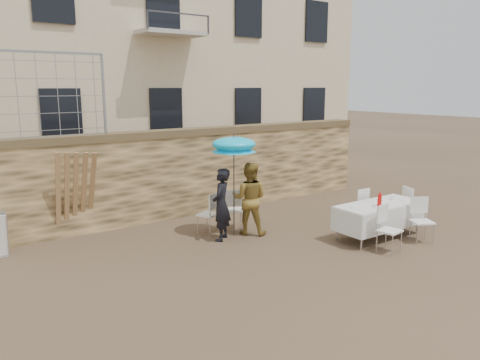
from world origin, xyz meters
TOP-DOWN VIEW (x-y plane):
  - ground at (0.00, 0.00)m, footprint 80.00×80.00m
  - stone_wall at (0.00, 5.00)m, footprint 13.00×0.50m
  - chain_link_fence at (-3.00, 5.00)m, footprint 3.20×0.06m
  - man_suit at (0.25, 2.69)m, footprint 0.68×0.67m
  - woman_dress at (1.00, 2.69)m, footprint 1.00×1.00m
  - umbrella at (0.65, 2.79)m, footprint 1.00×1.00m
  - couple_chair_left at (0.25, 3.24)m, footprint 0.63×0.63m
  - couple_chair_right at (0.95, 3.24)m, footprint 0.65×0.65m
  - banquet_table at (3.20, 0.84)m, footprint 2.10×0.85m
  - soda_bottle at (3.00, 0.69)m, footprint 0.09×0.09m
  - table_chair_front_left at (2.60, 0.09)m, footprint 0.55×0.55m
  - table_chair_front_right at (3.70, 0.09)m, footprint 0.65×0.65m
  - table_chair_back at (3.40, 1.64)m, footprint 0.48×0.48m
  - table_chair_side at (4.60, 0.94)m, footprint 0.60×0.60m
  - wood_planks at (-2.35, 4.60)m, footprint 0.70×0.20m

SIDE VIEW (x-z plane):
  - ground at x=0.00m, z-range 0.00..0.00m
  - couple_chair_left at x=0.25m, z-range 0.00..0.96m
  - couple_chair_right at x=0.95m, z-range 0.00..0.96m
  - table_chair_front_left at x=2.60m, z-range 0.00..0.96m
  - table_chair_front_right at x=3.70m, z-range 0.00..0.96m
  - table_chair_back at x=3.40m, z-range 0.00..0.96m
  - table_chair_side at x=4.60m, z-range 0.00..0.96m
  - banquet_table at x=3.20m, z-range 0.34..1.12m
  - man_suit at x=0.25m, z-range 0.00..1.59m
  - woman_dress at x=1.00m, z-range 0.00..1.64m
  - soda_bottle at x=3.00m, z-range 0.77..1.04m
  - wood_planks at x=-2.35m, z-range 0.00..2.00m
  - stone_wall at x=0.00m, z-range 0.00..2.20m
  - umbrella at x=0.65m, z-range 0.94..3.06m
  - chain_link_fence at x=-3.00m, z-range 2.20..4.00m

